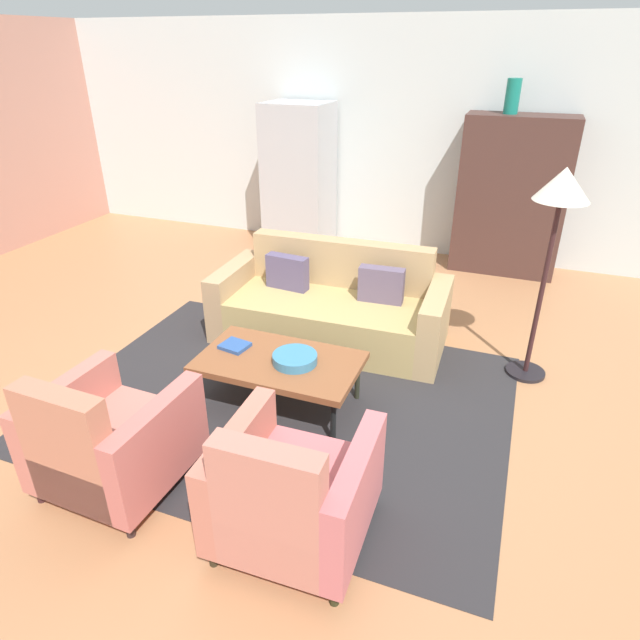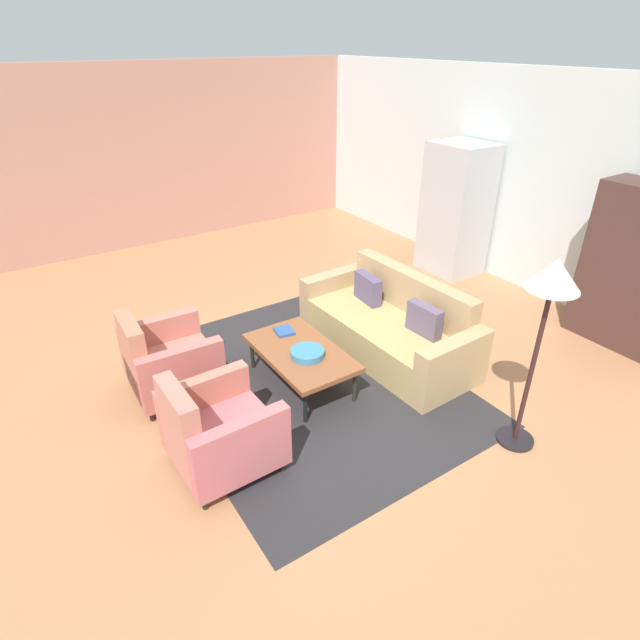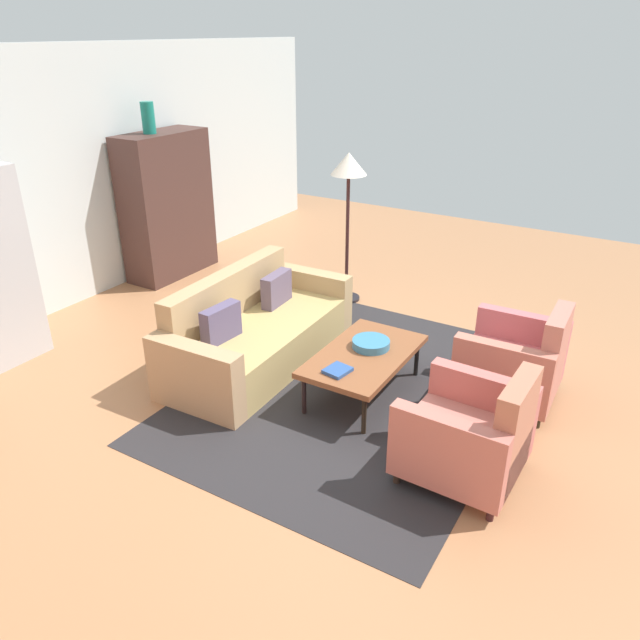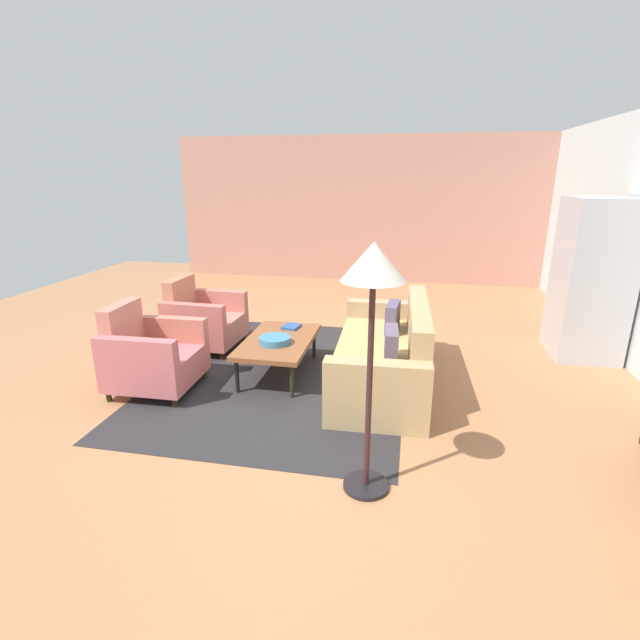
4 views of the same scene
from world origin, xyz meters
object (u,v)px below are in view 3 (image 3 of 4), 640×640
at_px(book_stack, 338,370).
at_px(floor_lamp, 348,178).
at_px(fruit_bowl, 371,344).
at_px(armchair_left, 473,437).
at_px(coffee_table, 364,357).
at_px(cabinet, 167,206).
at_px(armchair_right, 518,364).
at_px(couch, 253,333).
at_px(vase_tall, 148,118).

height_order(book_stack, floor_lamp, floor_lamp).
xyz_separation_m(fruit_bowl, floor_lamp, (1.63, 1.13, 1.01)).
distance_m(armchair_left, book_stack, 1.23).
bearing_deg(coffee_table, floor_lamp, 32.74).
relative_size(armchair_left, cabinet, 0.49).
xyz_separation_m(armchair_right, fruit_bowl, (-0.47, 1.17, 0.09)).
height_order(fruit_bowl, floor_lamp, floor_lamp).
distance_m(coffee_table, floor_lamp, 2.35).
height_order(couch, vase_tall, vase_tall).
distance_m(cabinet, vase_tall, 1.09).
xyz_separation_m(fruit_bowl, book_stack, (-0.52, 0.04, -0.02)).
relative_size(coffee_table, armchair_right, 1.36).
xyz_separation_m(armchair_left, cabinet, (1.97, 4.68, 0.56)).
height_order(fruit_bowl, vase_tall, vase_tall).
distance_m(fruit_bowl, vase_tall, 3.99).
relative_size(coffee_table, cabinet, 0.67).
relative_size(coffee_table, book_stack, 5.23).
bearing_deg(floor_lamp, couch, 178.13).
bearing_deg(fruit_bowl, armchair_left, -122.09).
bearing_deg(coffee_table, fruit_bowl, 0.00).
bearing_deg(cabinet, armchair_right, -99.25).
height_order(coffee_table, fruit_bowl, fruit_bowl).
relative_size(fruit_bowl, cabinet, 0.18).
bearing_deg(couch, fruit_bowl, 94.64).
xyz_separation_m(cabinet, vase_tall, (-0.15, -0.00, 1.08)).
bearing_deg(floor_lamp, coffee_table, -147.26).
distance_m(book_stack, vase_tall, 4.13).
distance_m(fruit_bowl, book_stack, 0.52).
distance_m(armchair_right, cabinet, 4.78).
relative_size(book_stack, cabinet, 0.13).
xyz_separation_m(fruit_bowl, cabinet, (1.23, 3.51, 0.46)).
distance_m(armchair_right, floor_lamp, 2.80).
height_order(coffee_table, cabinet, cabinet).
height_order(armchair_right, fruit_bowl, armchair_right).
relative_size(armchair_left, fruit_bowl, 2.67).
distance_m(coffee_table, vase_tall, 4.05).
bearing_deg(vase_tall, fruit_bowl, -107.17).
height_order(fruit_bowl, book_stack, fruit_bowl).
bearing_deg(floor_lamp, vase_tall, 102.82).
distance_m(coffee_table, fruit_bowl, 0.15).
bearing_deg(armchair_left, armchair_right, 1.82).
height_order(couch, armchair_right, armchair_right).
xyz_separation_m(book_stack, vase_tall, (1.61, 3.47, 1.56)).
relative_size(book_stack, floor_lamp, 0.13).
xyz_separation_m(cabinet, floor_lamp, (0.39, -2.39, 0.54)).
distance_m(couch, floor_lamp, 2.11).
bearing_deg(vase_tall, cabinet, 1.81).
height_order(couch, coffee_table, couch).
height_order(armchair_left, book_stack, armchair_left).
height_order(couch, floor_lamp, floor_lamp).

